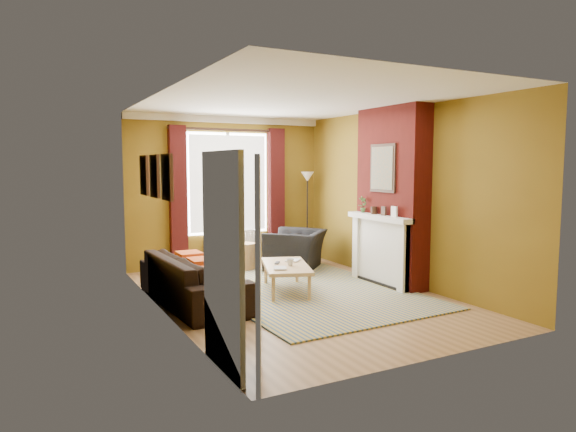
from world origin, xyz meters
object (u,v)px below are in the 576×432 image
object	(u,v)px
sofa	(194,279)
armchair	(296,250)
coffee_table	(286,267)
floor_lamp	(307,191)
wicker_stool	(245,256)

from	to	relation	value
sofa	armchair	bearing A→B (deg)	-62.75
sofa	coffee_table	world-z (taller)	sofa
floor_lamp	wicker_stool	bearing A→B (deg)	-168.13
armchair	coffee_table	distance (m)	1.72
coffee_table	floor_lamp	xyz separation A→B (m)	(1.57, 2.11, 1.02)
wicker_stool	coffee_table	bearing A→B (deg)	-92.75
coffee_table	wicker_stool	bearing A→B (deg)	107.03
coffee_table	armchair	bearing A→B (deg)	76.53
sofa	floor_lamp	xyz separation A→B (m)	(2.97, 2.06, 1.06)
sofa	floor_lamp	distance (m)	3.77
sofa	coffee_table	distance (m)	1.40
sofa	wicker_stool	distance (m)	2.30
sofa	wicker_stool	bearing A→B (deg)	-43.66
floor_lamp	sofa	bearing A→B (deg)	-145.28
wicker_stool	floor_lamp	distance (m)	1.90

